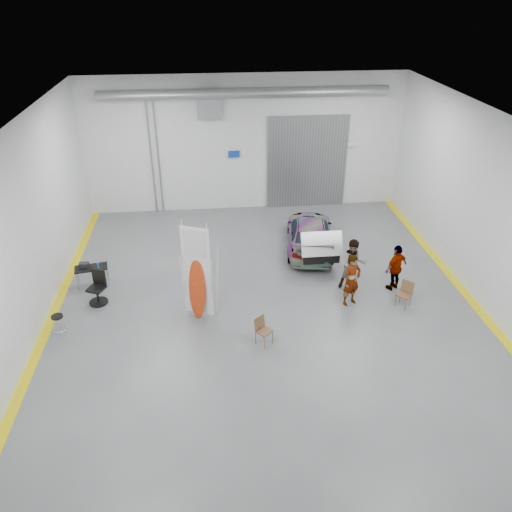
{
  "coord_description": "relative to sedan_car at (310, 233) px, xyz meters",
  "views": [
    {
      "loc": [
        -1.7,
        -13.41,
        9.48
      ],
      "look_at": [
        -0.26,
        0.66,
        1.5
      ],
      "focal_mm": 35.0,
      "sensor_mm": 36.0,
      "label": 1
    }
  ],
  "objects": [
    {
      "name": "ground",
      "position": [
        -2.18,
        -3.8,
        -0.63
      ],
      "size": [
        16.0,
        16.0,
        0.0
      ],
      "primitive_type": "plane",
      "color": "#595C60",
      "rests_on": "ground"
    },
    {
      "name": "room_shell",
      "position": [
        -1.94,
        -1.58,
        3.45
      ],
      "size": [
        14.02,
        16.18,
        6.01
      ],
      "color": "silver",
      "rests_on": "ground"
    },
    {
      "name": "sedan_car",
      "position": [
        0.0,
        0.0,
        0.0
      ],
      "size": [
        2.45,
        4.59,
        1.26
      ],
      "primitive_type": "imported",
      "rotation": [
        0.0,
        0.0,
        2.98
      ],
      "color": "white",
      "rests_on": "ground"
    },
    {
      "name": "person_a",
      "position": [
        0.58,
        -3.97,
        0.27
      ],
      "size": [
        0.78,
        0.67,
        1.8
      ],
      "primitive_type": "imported",
      "rotation": [
        0.0,
        0.0,
        0.45
      ],
      "color": "#956F51",
      "rests_on": "ground"
    },
    {
      "name": "person_b",
      "position": [
        0.89,
        -3.03,
        0.29
      ],
      "size": [
        0.94,
        0.75,
        1.84
      ],
      "primitive_type": "imported",
      "rotation": [
        0.0,
        0.0,
        -0.07
      ],
      "color": "#476783",
      "rests_on": "ground"
    },
    {
      "name": "person_c",
      "position": [
        2.32,
        -3.25,
        0.21
      ],
      "size": [
        1.05,
        0.84,
        1.68
      ],
      "primitive_type": "imported",
      "rotation": [
        0.0,
        0.0,
        3.67
      ],
      "color": "#9E6334",
      "rests_on": "ground"
    },
    {
      "name": "surfboard_display",
      "position": [
        -4.26,
        -4.21,
        0.71
      ],
      "size": [
        0.88,
        0.52,
        3.32
      ],
      "rotation": [
        0.0,
        0.0,
        -0.41
      ],
      "color": "white",
      "rests_on": "ground"
    },
    {
      "name": "folding_chair_near",
      "position": [
        -2.47,
        -5.72,
        -0.36
      ],
      "size": [
        0.57,
        0.64,
        0.86
      ],
      "rotation": [
        0.0,
        0.0,
        0.73
      ],
      "color": "brown",
      "rests_on": "ground"
    },
    {
      "name": "folding_chair_far",
      "position": [
        2.26,
        -4.31,
        -0.36
      ],
      "size": [
        0.58,
        0.66,
        0.88
      ],
      "rotation": [
        0.0,
        0.0,
        -0.79
      ],
      "color": "brown",
      "rests_on": "ground"
    },
    {
      "name": "shop_stool",
      "position": [
        -8.53,
        -4.73,
        -0.28
      ],
      "size": [
        0.36,
        0.36,
        0.71
      ],
      "rotation": [
        0.0,
        0.0,
        -0.27
      ],
      "color": "black",
      "rests_on": "ground"
    },
    {
      "name": "work_table",
      "position": [
        -8.11,
        -1.92,
        0.06
      ],
      "size": [
        1.18,
        0.73,
        0.9
      ],
      "rotation": [
        0.0,
        0.0,
        0.18
      ],
      "color": "gray",
      "rests_on": "ground"
    },
    {
      "name": "office_chair",
      "position": [
        -7.68,
        -3.04,
        -0.13
      ],
      "size": [
        0.66,
        0.7,
        1.14
      ],
      "rotation": [
        0.0,
        0.0,
        -0.41
      ],
      "color": "black",
      "rests_on": "ground"
    },
    {
      "name": "trunk_lid",
      "position": [
        0.0,
        -1.93,
        0.65
      ],
      "size": [
        1.47,
        0.9,
        0.04
      ],
      "primitive_type": "cube",
      "color": "silver",
      "rests_on": "sedan_car"
    }
  ]
}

